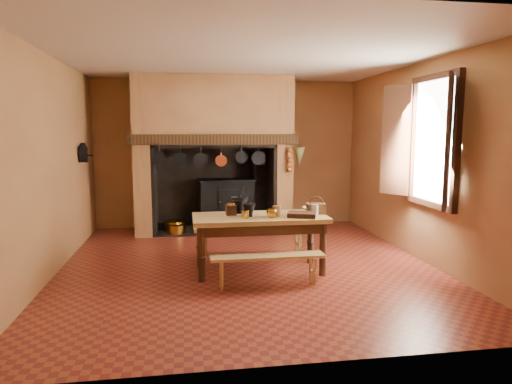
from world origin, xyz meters
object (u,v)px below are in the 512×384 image
bench_front (268,263)px  mixing_bowl (314,210)px  wicker_basket (316,208)px  work_table (260,225)px  coffee_grinder (231,209)px  iron_range (227,203)px

bench_front → mixing_bowl: mixing_bowl is taller
wicker_basket → work_table: bearing=-171.5°
work_table → mixing_bowl: mixing_bowl is taller
coffee_grinder → wicker_basket: 1.13m
coffee_grinder → wicker_basket: (1.13, -0.08, -0.00)m
coffee_grinder → bench_front: bearing=-65.8°
iron_range → coffee_grinder: iron_range is taller
coffee_grinder → mixing_bowl: (1.13, 0.01, -0.04)m
iron_range → work_table: (0.17, -2.78, 0.15)m
iron_range → coffee_grinder: (-0.20, -2.66, 0.34)m
work_table → wicker_basket: wicker_basket is taller
coffee_grinder → mixing_bowl: bearing=-3.1°
bench_front → coffee_grinder: (-0.36, 0.69, 0.54)m
iron_range → work_table: size_ratio=0.93×
iron_range → wicker_basket: bearing=-71.3°
work_table → wicker_basket: 0.79m
iron_range → wicker_basket: size_ratio=6.18×
iron_range → wicker_basket: (0.93, -2.74, 0.34)m
work_table → coffee_grinder: coffee_grinder is taller
bench_front → iron_range: bearing=92.9°
iron_range → mixing_bowl: bearing=-70.7°
bench_front → mixing_bowl: 1.15m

